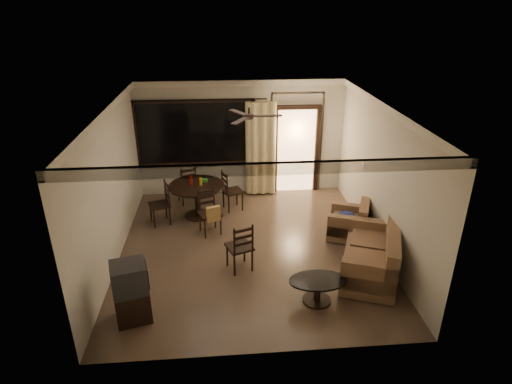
{
  "coord_description": "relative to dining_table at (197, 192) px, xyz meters",
  "views": [
    {
      "loc": [
        -0.5,
        -7.21,
        4.49
      ],
      "look_at": [
        0.14,
        0.2,
        1.12
      ],
      "focal_mm": 30.0,
      "sensor_mm": 36.0,
      "label": 1
    }
  ],
  "objects": [
    {
      "name": "side_chair",
      "position": [
        0.84,
        -2.16,
        -0.32
      ],
      "size": [
        0.55,
        0.55,
        0.96
      ],
      "rotation": [
        0.0,
        0.0,
        3.5
      ],
      "color": "black",
      "rests_on": "ground"
    },
    {
      "name": "dining_chair_east",
      "position": [
        0.79,
        0.28,
        -0.32
      ],
      "size": [
        0.54,
        0.54,
        0.95
      ],
      "rotation": [
        0.0,
        0.0,
        1.92
      ],
      "color": "black",
      "rests_on": "ground"
    },
    {
      "name": "armchair",
      "position": [
        3.14,
        -1.21,
        -0.29
      ],
      "size": [
        0.98,
        0.98,
        0.76
      ],
      "rotation": [
        0.0,
        0.0,
        -0.38
      ],
      "color": "#492C22",
      "rests_on": "ground"
    },
    {
      "name": "dining_chair_north",
      "position": [
        -0.27,
        0.74,
        -0.32
      ],
      "size": [
        0.54,
        0.54,
        0.95
      ],
      "rotation": [
        0.0,
        0.0,
        3.49
      ],
      "color": "black",
      "rests_on": "ground"
    },
    {
      "name": "dining_chair_south",
      "position": [
        0.29,
        -0.81,
        -0.3
      ],
      "size": [
        0.54,
        0.57,
        0.95
      ],
      "rotation": [
        0.0,
        0.0,
        0.35
      ],
      "color": "black",
      "rests_on": "ground"
    },
    {
      "name": "room_shell",
      "position": [
        1.66,
        0.29,
        1.23
      ],
      "size": [
        5.5,
        6.7,
        5.5
      ],
      "color": "beige",
      "rests_on": "ground"
    },
    {
      "name": "dining_chair_west",
      "position": [
        -0.79,
        -0.29,
        -0.32
      ],
      "size": [
        0.54,
        0.54,
        0.95
      ],
      "rotation": [
        0.0,
        0.0,
        -1.22
      ],
      "color": "black",
      "rests_on": "ground"
    },
    {
      "name": "ground",
      "position": [
        1.06,
        -1.48,
        -0.6
      ],
      "size": [
        5.5,
        5.5,
        0.0
      ],
      "primitive_type": "plane",
      "color": "#7F6651",
      "rests_on": "ground"
    },
    {
      "name": "tv_cabinet",
      "position": [
        -0.85,
        -3.35,
        -0.11
      ],
      "size": [
        0.61,
        0.58,
        0.98
      ],
      "rotation": [
        0.0,
        0.0,
        0.26
      ],
      "color": "black",
      "rests_on": "ground"
    },
    {
      "name": "coffee_table",
      "position": [
        2.03,
        -3.18,
        -0.33
      ],
      "size": [
        0.94,
        0.56,
        0.41
      ],
      "rotation": [
        0.0,
        0.0,
        -0.14
      ],
      "color": "black",
      "rests_on": "ground"
    },
    {
      "name": "sofa",
      "position": [
        3.18,
        -2.55,
        -0.24
      ],
      "size": [
        1.43,
        1.88,
        0.89
      ],
      "rotation": [
        0.0,
        0.0,
        -0.37
      ],
      "color": "#492C22",
      "rests_on": "ground"
    },
    {
      "name": "dining_table",
      "position": [
        0.0,
        0.0,
        0.0
      ],
      "size": [
        1.22,
        1.22,
        0.98
      ],
      "rotation": [
        0.0,
        0.0,
        0.35
      ],
      "color": "black",
      "rests_on": "ground"
    }
  ]
}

